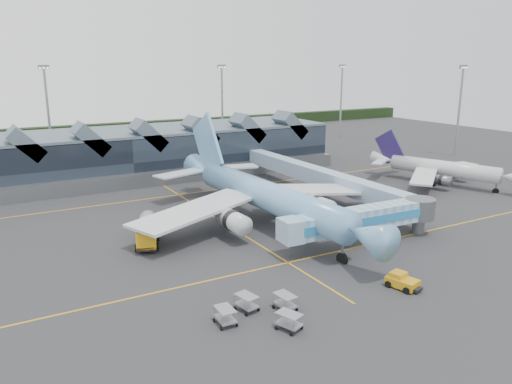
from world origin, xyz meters
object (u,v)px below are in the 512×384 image
regional_jet (439,168)px  jet_bridge (371,218)px  pushback_tug (402,281)px  main_airliner (262,194)px  fuel_truck (147,229)px

regional_jet → jet_bridge: regional_jet is taller
regional_jet → pushback_tug: 50.81m
regional_jet → main_airliner: bearing=167.0°
regional_jet → fuel_truck: regional_jet is taller
regional_jet → fuel_truck: 59.60m
main_airliner → regional_jet: 42.65m
jet_bridge → main_airliner: bearing=122.7°
pushback_tug → regional_jet: bearing=22.5°
main_airliner → regional_jet: bearing=3.9°
fuel_truck → pushback_tug: (19.02, -26.41, -1.12)m
main_airliner → pushback_tug: bearing=-88.3°
regional_jet → pushback_tug: (-40.41, -30.70, -2.46)m
regional_jet → fuel_truck: (-59.43, -4.29, -1.33)m
main_airliner → regional_jet: main_airliner is taller
main_airliner → fuel_truck: bearing=175.6°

